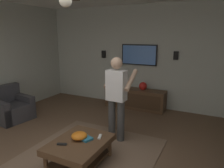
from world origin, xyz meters
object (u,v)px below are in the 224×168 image
armchair (11,108)px  wall_speaker_right (104,54)px  remote_white (100,137)px  vase_round (143,86)px  book (85,138)px  person_standing (117,94)px  tv (139,55)px  coffee_table (79,147)px  bowl (79,136)px  wall_speaker_left (176,56)px  media_console (135,98)px  remote_black (62,144)px

armchair → wall_speaker_right: (2.42, -1.28, 1.18)m
remote_white → vase_round: bearing=-15.1°
book → wall_speaker_right: wall_speaker_right is taller
person_standing → vase_round: (1.93, 0.12, -0.27)m
tv → person_standing: size_ratio=0.63×
coffee_table → bowl: bowl is taller
armchair → remote_white: (-0.53, -2.82, 0.13)m
armchair → remote_white: armchair is taller
person_standing → wall_speaker_left: bearing=-14.8°
armchair → tv: tv is taller
media_console → vase_round: (-0.00, -0.23, 0.39)m
coffee_table → media_console: media_console is taller
remote_black → wall_speaker_right: size_ratio=0.68×
media_console → wall_speaker_left: 1.61m
book → vase_round: (2.85, 0.00, 0.24)m
vase_round → wall_speaker_left: 1.18m
book → remote_black: bearing=73.9°
book → wall_speaker_left: 3.39m
wall_speaker_right → vase_round: bearing=-100.6°
armchair → person_standing: bearing=12.6°
person_standing → wall_speaker_right: size_ratio=7.45×
bowl → remote_white: 0.33m
coffee_table → vase_round: bearing=-0.9°
person_standing → coffee_table: bearing=172.7°
book → person_standing: bearing=-78.7°
remote_white → wall_speaker_right: 3.49m
book → vase_round: size_ratio=1.00×
coffee_table → wall_speaker_right: bearing=22.3°
remote_black → wall_speaker_left: wall_speaker_left is taller
person_standing → bowl: (-0.96, 0.21, -0.48)m
tv → wall_speaker_right: tv is taller
remote_black → wall_speaker_right: (3.42, 1.15, 1.04)m
media_console → remote_white: 2.73m
armchair → vase_round: bearing=47.2°
tv → remote_white: (-2.94, -0.40, -1.08)m
tv → wall_speaker_right: size_ratio=4.66×
armchair → wall_speaker_right: size_ratio=4.15×
tv → armchair: bearing=-45.2°
coffee_table → wall_speaker_right: size_ratio=4.55×
person_standing → book: 1.06m
remote_black → book: size_ratio=0.68×
person_standing → remote_black: (-1.23, 0.34, -0.52)m
coffee_table → wall_speaker_left: size_ratio=4.55×
remote_white → bowl: bearing=108.2°
tv → remote_white: size_ratio=6.84×
media_console → wall_speaker_left: (0.25, -1.01, 1.23)m
tv → book: size_ratio=4.66×
tv → bowl: bearing=2.5°
bowl → coffee_table: bearing=-146.1°
bowl → remote_white: (0.20, -0.26, -0.05)m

